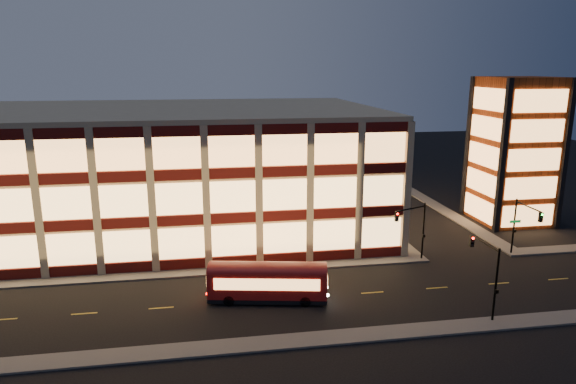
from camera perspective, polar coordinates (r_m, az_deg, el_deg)
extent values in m
plane|color=black|center=(49.55, -11.07, -9.30)|extent=(200.00, 200.00, 0.00)
cube|color=#514F4C|center=(50.65, -14.48, -8.88)|extent=(54.00, 2.00, 0.15)
cube|color=#514F4C|center=(68.78, 8.82, -2.54)|extent=(2.00, 30.00, 0.15)
cube|color=#514F4C|center=(63.14, 28.43, -5.59)|extent=(14.00, 2.00, 0.15)
cube|color=#514F4C|center=(72.90, 17.07, -2.06)|extent=(2.00, 30.00, 0.15)
cube|color=#514F4C|center=(37.89, -11.57, -16.88)|extent=(100.00, 2.00, 0.15)
cube|color=tan|center=(64.00, -13.68, 2.39)|extent=(50.00, 30.00, 14.00)
cube|color=tan|center=(63.02, -14.05, 8.86)|extent=(50.40, 30.40, 0.50)
cube|color=#470C0A|center=(51.25, -14.44, -7.91)|extent=(50.10, 0.25, 1.00)
cube|color=#FFBD6B|center=(50.55, -14.58, -5.69)|extent=(49.00, 0.20, 3.00)
cube|color=#470C0A|center=(68.36, 8.13, -2.11)|extent=(0.25, 30.10, 1.00)
cube|color=#FFBD6B|center=(67.81, 8.18, -0.41)|extent=(0.20, 29.00, 3.00)
cube|color=#470C0A|center=(49.83, -14.74, -3.20)|extent=(50.10, 0.25, 1.00)
cube|color=#FFBD6B|center=(49.29, -14.88, -0.86)|extent=(49.00, 0.20, 3.00)
cube|color=#470C0A|center=(67.30, 8.26, 1.49)|extent=(0.25, 30.10, 1.00)
cube|color=#FFBD6B|center=(66.88, 8.30, 3.25)|extent=(0.20, 29.00, 3.00)
cube|color=#470C0A|center=(48.76, -15.05, 1.75)|extent=(50.10, 0.25, 1.00)
cube|color=#FFBD6B|center=(48.40, -15.20, 4.19)|extent=(49.00, 0.20, 3.00)
cube|color=#470C0A|center=(66.51, 8.39, 5.20)|extent=(0.25, 30.10, 1.00)
cube|color=#FFBD6B|center=(66.23, 8.44, 6.99)|extent=(0.20, 29.00, 3.00)
cube|color=#8C3814|center=(69.79, 23.83, 4.20)|extent=(8.00, 8.00, 18.00)
cube|color=black|center=(64.33, 22.75, 3.57)|extent=(0.60, 0.60, 18.00)
cube|color=black|center=(68.89, 28.41, 3.60)|extent=(0.60, 0.60, 18.00)
cube|color=black|center=(71.13, 19.38, 4.75)|extent=(0.60, 0.60, 18.00)
cube|color=black|center=(75.29, 24.75, 4.73)|extent=(0.60, 0.60, 18.00)
cube|color=#FCA658|center=(67.94, 25.09, -2.40)|extent=(6.60, 0.16, 2.60)
cube|color=#FCA658|center=(69.11, 20.41, -1.69)|extent=(0.16, 6.60, 2.60)
cube|color=#FCA658|center=(67.15, 25.38, 0.39)|extent=(6.60, 0.16, 2.60)
cube|color=#FCA658|center=(68.33, 20.65, 1.06)|extent=(0.16, 6.60, 2.60)
cube|color=#FCA658|center=(66.53, 25.68, 3.24)|extent=(6.60, 0.16, 2.60)
cube|color=#FCA658|center=(67.72, 20.89, 3.86)|extent=(0.16, 6.60, 2.60)
cube|color=#FCA658|center=(66.07, 25.99, 6.13)|extent=(6.60, 0.16, 2.60)
cube|color=#FCA658|center=(67.27, 21.14, 6.71)|extent=(0.16, 6.60, 2.60)
cube|color=#FCA658|center=(65.78, 26.30, 9.06)|extent=(6.60, 0.16, 2.60)
cube|color=#FCA658|center=(66.99, 21.39, 9.59)|extent=(0.16, 6.60, 2.60)
cylinder|color=black|center=(53.68, 14.79, -4.27)|extent=(0.18, 0.18, 6.00)
cylinder|color=black|center=(51.58, 13.53, -1.80)|extent=(3.56, 1.63, 0.14)
cube|color=black|center=(50.40, 11.99, -2.67)|extent=(0.32, 0.32, 0.95)
sphere|color=#FF0C05|center=(50.15, 12.08, -2.40)|extent=(0.20, 0.20, 0.20)
cube|color=black|center=(53.63, 14.85, -4.74)|extent=(0.25, 0.18, 0.28)
cylinder|color=black|center=(58.41, 23.80, -3.54)|extent=(0.18, 0.18, 6.00)
cylinder|color=black|center=(56.13, 25.16, -1.49)|extent=(0.14, 4.00, 0.14)
cube|color=black|center=(54.68, 26.27, -2.53)|extent=(0.32, 0.32, 0.95)
sphere|color=#0CFF26|center=(54.47, 26.42, -2.28)|extent=(0.20, 0.20, 0.20)
cube|color=black|center=(58.37, 23.87, -3.97)|extent=(0.25, 0.18, 0.28)
cube|color=#0C7226|center=(58.13, 23.94, -3.02)|extent=(1.20, 0.06, 0.28)
cylinder|color=black|center=(42.71, 22.09, -9.61)|extent=(0.18, 0.18, 6.00)
cylinder|color=black|center=(43.36, 21.05, -5.34)|extent=(0.14, 4.00, 0.14)
cube|color=black|center=(45.15, 19.73, -5.15)|extent=(0.32, 0.32, 0.95)
sphere|color=#FF0C05|center=(44.91, 19.87, -4.85)|extent=(0.20, 0.20, 0.20)
cube|color=black|center=(42.71, 22.18, -10.20)|extent=(0.25, 0.18, 0.28)
cube|color=#8B0807|center=(43.63, -2.27, -9.93)|extent=(10.15, 4.28, 2.27)
cube|color=black|center=(44.19, -2.25, -11.51)|extent=(10.15, 4.28, 0.35)
cylinder|color=black|center=(43.48, -6.59, -11.89)|extent=(0.93, 0.46, 0.89)
cylinder|color=black|center=(45.43, -6.21, -10.71)|extent=(0.93, 0.46, 0.89)
cylinder|color=black|center=(43.08, 1.94, -12.06)|extent=(0.93, 0.46, 0.89)
cylinder|color=black|center=(45.05, 1.92, -10.86)|extent=(0.93, 0.46, 0.89)
cube|color=#FCA658|center=(42.36, -2.38, -10.25)|extent=(8.53, 1.69, 0.99)
cube|color=#FCA658|center=(44.67, -2.17, -8.93)|extent=(8.53, 1.69, 0.99)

